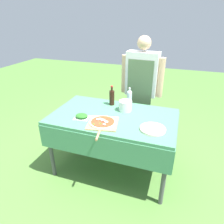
{
  "coord_description": "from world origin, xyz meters",
  "views": [
    {
      "loc": [
        0.68,
        -2.02,
        1.87
      ],
      "look_at": [
        -0.02,
        0.0,
        0.83
      ],
      "focal_mm": 32.0,
      "sensor_mm": 36.0,
      "label": 1
    }
  ],
  "objects": [
    {
      "name": "mixing_tub",
      "position": [
        0.1,
        0.18,
        0.86
      ],
      "size": [
        0.16,
        0.16,
        0.13
      ],
      "primitive_type": "cylinder",
      "color": "silver",
      "rests_on": "prep_table"
    },
    {
      "name": "prep_table",
      "position": [
        0.0,
        0.0,
        0.71
      ],
      "size": [
        1.49,
        0.9,
        0.79
      ],
      "color": "#478960",
      "rests_on": "ground"
    },
    {
      "name": "pizza_on_peel",
      "position": [
        -0.04,
        -0.24,
        0.81
      ],
      "size": [
        0.38,
        0.52,
        0.06
      ],
      "rotation": [
        0.0,
        0.0,
        0.2
      ],
      "color": "tan",
      "rests_on": "prep_table"
    },
    {
      "name": "ground_plane",
      "position": [
        0.0,
        0.0,
        0.0
      ],
      "size": [
        12.0,
        12.0,
        0.0
      ],
      "primitive_type": "plane",
      "color": "#517F38"
    },
    {
      "name": "herb_container",
      "position": [
        -0.32,
        -0.19,
        0.82
      ],
      "size": [
        0.18,
        0.16,
        0.05
      ],
      "rotation": [
        0.0,
        0.0,
        0.11
      ],
      "color": "silver",
      "rests_on": "prep_table"
    },
    {
      "name": "water_bottle",
      "position": [
        0.1,
        0.36,
        0.91
      ],
      "size": [
        0.07,
        0.07,
        0.24
      ],
      "color": "silver",
      "rests_on": "prep_table"
    },
    {
      "name": "oil_bottle",
      "position": [
        -0.12,
        0.29,
        0.9
      ],
      "size": [
        0.07,
        0.07,
        0.26
      ],
      "color": "black",
      "rests_on": "prep_table"
    },
    {
      "name": "plate_stack",
      "position": [
        0.5,
        -0.18,
        0.8
      ],
      "size": [
        0.27,
        0.27,
        0.02
      ],
      "color": "beige",
      "rests_on": "prep_table"
    },
    {
      "name": "person_cook",
      "position": [
        0.18,
        0.74,
        0.97
      ],
      "size": [
        0.61,
        0.23,
        1.64
      ],
      "rotation": [
        0.0,
        0.0,
        3.07
      ],
      "color": "#4C4C51",
      "rests_on": "ground"
    }
  ]
}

